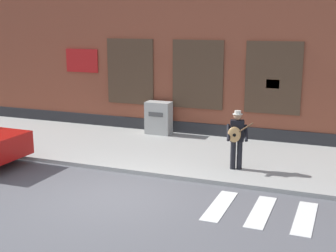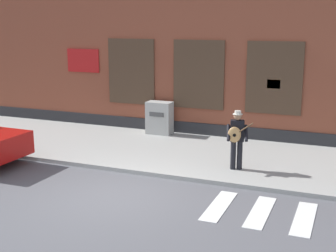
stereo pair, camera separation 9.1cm
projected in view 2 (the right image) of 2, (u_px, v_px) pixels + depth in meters
ground_plane at (118, 195)px, 11.51m from camera, size 160.00×160.00×0.00m
sidewalk at (175, 152)px, 15.03m from camera, size 28.00×4.67×0.12m
building_backdrop at (216, 7)px, 17.91m from camera, size 28.00×4.06×9.41m
crosswalk at (327, 222)px, 9.97m from camera, size 5.20×1.90×0.01m
busker at (237, 137)px, 12.91m from camera, size 0.78×0.65×1.67m
utility_box at (159, 118)px, 17.07m from camera, size 0.92×0.55×1.19m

